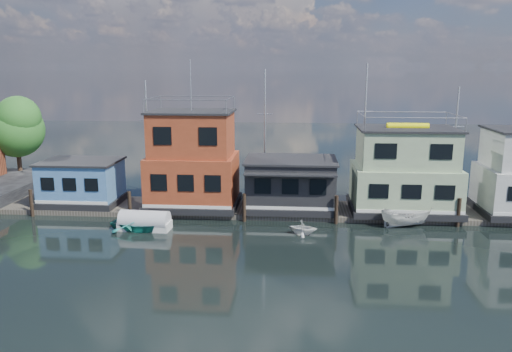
# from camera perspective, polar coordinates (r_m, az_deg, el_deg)

# --- Properties ---
(ground) EXTENTS (160.00, 160.00, 0.00)m
(ground) POSITION_cam_1_polar(r_m,az_deg,el_deg) (29.79, 4.57, -10.72)
(ground) COLOR black
(ground) RESTS_ON ground
(dock) EXTENTS (48.00, 5.00, 0.40)m
(dock) POSITION_cam_1_polar(r_m,az_deg,el_deg) (41.05, 4.63, -3.90)
(dock) COLOR #595147
(dock) RESTS_ON ground
(houseboat_blue) EXTENTS (6.40, 4.90, 3.66)m
(houseboat_blue) POSITION_cam_1_polar(r_m,az_deg,el_deg) (44.31, -19.28, -0.68)
(houseboat_blue) COLOR black
(houseboat_blue) RESTS_ON dock
(houseboat_red) EXTENTS (7.40, 5.90, 11.86)m
(houseboat_red) POSITION_cam_1_polar(r_m,az_deg,el_deg) (41.01, -7.24, 1.63)
(houseboat_red) COLOR black
(houseboat_red) RESTS_ON dock
(houseboat_dark) EXTENTS (7.40, 6.10, 4.06)m
(houseboat_dark) POSITION_cam_1_polar(r_m,az_deg,el_deg) (40.47, 3.98, -0.88)
(houseboat_dark) COLOR black
(houseboat_dark) RESTS_ON dock
(houseboat_green) EXTENTS (8.40, 5.90, 7.03)m
(houseboat_green) POSITION_cam_1_polar(r_m,az_deg,el_deg) (41.16, 16.63, 0.46)
(houseboat_green) COLOR black
(houseboat_green) RESTS_ON dock
(pilings) EXTENTS (42.28, 0.28, 2.20)m
(pilings) POSITION_cam_1_polar(r_m,az_deg,el_deg) (38.11, 4.14, -3.77)
(pilings) COLOR #2D2116
(pilings) RESTS_ON ground
(background_masts) EXTENTS (36.40, 0.16, 12.00)m
(background_masts) POSITION_cam_1_polar(r_m,az_deg,el_deg) (46.09, 10.70, 4.52)
(background_masts) COLOR silver
(background_masts) RESTS_ON ground
(dinghy_white) EXTENTS (2.31, 2.08, 1.07)m
(dinghy_white) POSITION_cam_1_polar(r_m,az_deg,el_deg) (35.68, 5.38, -5.86)
(dinghy_white) COLOR silver
(dinghy_white) RESTS_ON ground
(tarp_runabout) EXTENTS (3.85, 1.74, 1.53)m
(tarp_runabout) POSITION_cam_1_polar(r_m,az_deg,el_deg) (37.51, -12.61, -5.15)
(tarp_runabout) COLOR silver
(tarp_runabout) RESTS_ON ground
(dinghy_teal) EXTENTS (4.71, 3.70, 0.89)m
(dinghy_teal) POSITION_cam_1_polar(r_m,az_deg,el_deg) (37.54, -13.11, -5.37)
(dinghy_teal) COLOR teal
(dinghy_teal) RESTS_ON ground
(motorboat) EXTENTS (4.25, 2.37, 1.55)m
(motorboat) POSITION_cam_1_polar(r_m,az_deg,el_deg) (38.80, 16.84, -4.48)
(motorboat) COLOR silver
(motorboat) RESTS_ON ground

